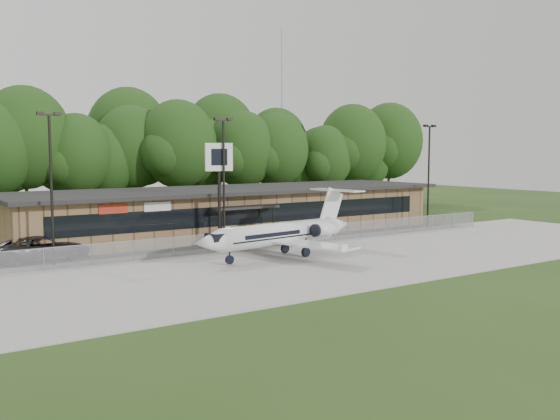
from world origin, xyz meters
TOP-DOWN VIEW (x-y plane):
  - ground at (0.00, 0.00)m, footprint 160.00×160.00m
  - apron at (0.00, 8.00)m, footprint 64.00×18.00m
  - parking_lot at (0.00, 19.50)m, footprint 50.00×9.00m
  - terminal at (-0.00, 23.94)m, footprint 41.00×11.65m
  - fence at (0.00, 15.00)m, footprint 46.00×0.04m
  - treeline at (0.00, 42.00)m, footprint 72.00×12.00m
  - radio_mast at (22.00, 48.00)m, footprint 0.20×0.20m
  - light_pole_left at (-18.00, 16.50)m, footprint 1.55×0.30m
  - light_pole_mid at (-5.00, 16.50)m, footprint 1.55×0.30m
  - light_pole_right at (18.00, 16.50)m, footprint 1.55×0.30m
  - business_jet at (-3.58, 10.53)m, footprint 14.38×12.86m
  - suv at (-18.19, 18.88)m, footprint 6.54×3.11m
  - pole_sign at (-5.25, 16.80)m, footprint 2.17×0.74m

SIDE VIEW (x-z plane):
  - ground at x=0.00m, z-range 0.00..0.00m
  - parking_lot at x=0.00m, z-range 0.00..0.06m
  - apron at x=0.00m, z-range 0.00..0.08m
  - fence at x=0.00m, z-range 0.02..1.54m
  - suv at x=-18.19m, z-range 0.00..1.80m
  - business_jet at x=-3.58m, z-range -0.69..4.15m
  - terminal at x=0.00m, z-range 0.03..4.33m
  - light_pole_left at x=-18.00m, z-range 0.86..11.09m
  - light_pole_mid at x=-5.00m, z-range 0.86..11.09m
  - light_pole_right at x=18.00m, z-range 0.86..11.09m
  - pole_sign at x=-5.25m, z-range 2.20..10.49m
  - treeline at x=0.00m, z-range 0.00..15.00m
  - radio_mast at x=22.00m, z-range 0.00..25.00m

